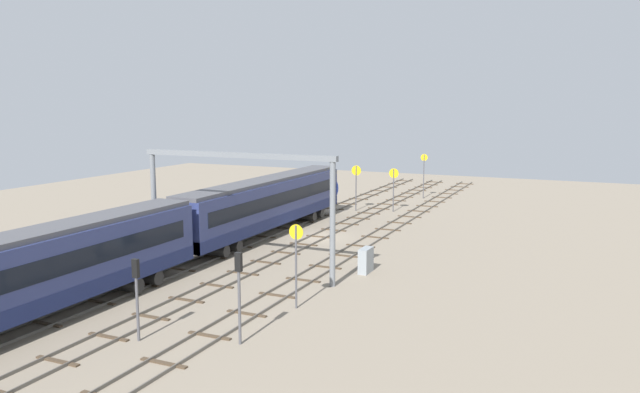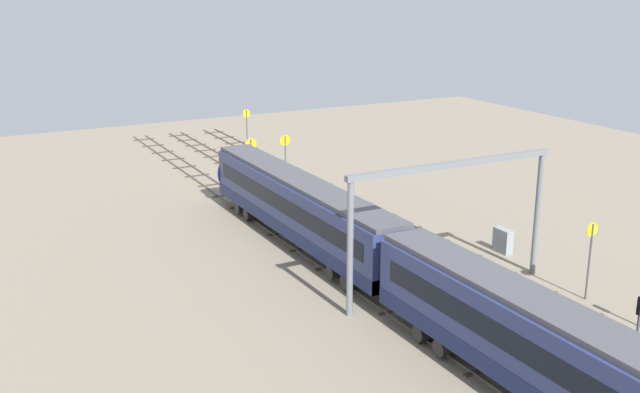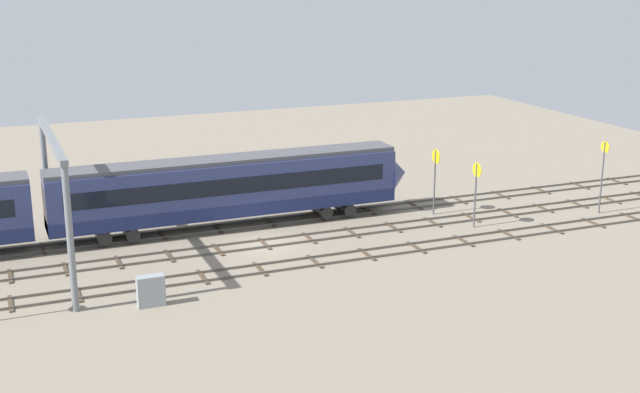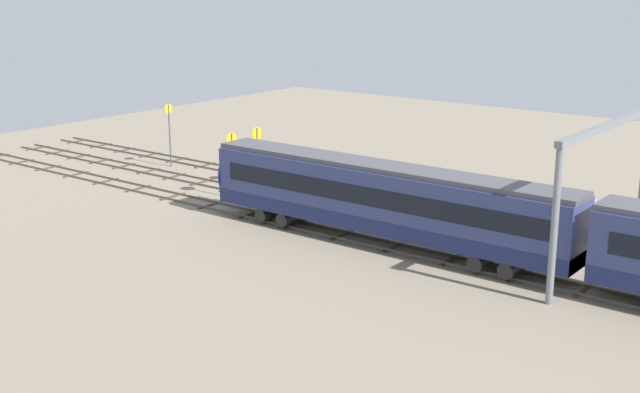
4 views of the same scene
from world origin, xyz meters
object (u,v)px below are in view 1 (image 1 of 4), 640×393
at_px(overhead_gantry, 237,186).
at_px(signal_light_trackside_departure, 137,287).
at_px(signal_light_trackside_approach, 239,284).
at_px(speed_sign_near_foreground, 356,180).
at_px(speed_sign_mid_trackside, 394,183).
at_px(speed_sign_distant_end, 296,255).
at_px(relay_cabinet, 366,260).
at_px(speed_sign_far_trackside, 424,171).
at_px(train, 184,230).

distance_m(overhead_gantry, signal_light_trackside_departure, 12.55).
bearing_deg(signal_light_trackside_approach, speed_sign_near_foreground, 12.53).
height_order(speed_sign_near_foreground, speed_sign_mid_trackside, speed_sign_near_foreground).
distance_m(overhead_gantry, speed_sign_near_foreground, 26.42).
distance_m(speed_sign_distant_end, relay_cabinet, 8.77).
distance_m(speed_sign_far_trackside, speed_sign_distant_end, 42.37).
bearing_deg(speed_sign_distant_end, signal_light_trackside_departure, 147.03).
distance_m(speed_sign_distant_end, signal_light_trackside_departure, 8.79).
xyz_separation_m(speed_sign_far_trackside, relay_cabinet, (-33.76, -4.96, -2.51)).
height_order(speed_sign_mid_trackside, speed_sign_distant_end, speed_sign_distant_end).
bearing_deg(signal_light_trackside_departure, speed_sign_distant_end, -32.97).
bearing_deg(signal_light_trackside_approach, relay_cabinet, -4.65).
xyz_separation_m(speed_sign_near_foreground, speed_sign_far_trackside, (11.33, -4.32, 0.11)).
xyz_separation_m(signal_light_trackside_approach, relay_cabinet, (14.15, -1.15, -2.08)).
relative_size(speed_sign_near_foreground, speed_sign_far_trackside, 0.90).
bearing_deg(signal_light_trackside_departure, overhead_gantry, 8.73).
height_order(overhead_gantry, speed_sign_near_foreground, overhead_gantry).
xyz_separation_m(overhead_gantry, speed_sign_mid_trackside, (27.24, -2.18, -2.85)).
relative_size(train, speed_sign_distant_end, 10.63).
distance_m(speed_sign_far_trackside, signal_light_trackside_departure, 49.56).
xyz_separation_m(speed_sign_mid_trackside, signal_light_trackside_departure, (-39.23, 0.34, -0.40)).
relative_size(speed_sign_near_foreground, relay_cabinet, 2.86).
bearing_deg(speed_sign_distant_end, speed_sign_near_foreground, 14.98).
bearing_deg(speed_sign_near_foreground, signal_light_trackside_departure, -174.81).
relative_size(speed_sign_distant_end, signal_light_trackside_approach, 1.07).
bearing_deg(relay_cabinet, train, 108.87).
xyz_separation_m(signal_light_trackside_approach, signal_light_trackside_departure, (-1.64, 4.65, -0.25)).
bearing_deg(speed_sign_mid_trackside, speed_sign_distant_end, -172.07).
distance_m(train, overhead_gantry, 5.30).
height_order(overhead_gantry, speed_sign_mid_trackside, overhead_gantry).
distance_m(speed_sign_mid_trackside, signal_light_trackside_departure, 39.23).
height_order(signal_light_trackside_approach, signal_light_trackside_departure, signal_light_trackside_approach).
distance_m(speed_sign_near_foreground, relay_cabinet, 24.38).
bearing_deg(speed_sign_distant_end, signal_light_trackside_approach, 178.75).
height_order(train, speed_sign_near_foreground, train).
bearing_deg(speed_sign_far_trackside, speed_sign_near_foreground, 159.15).
relative_size(speed_sign_far_trackside, signal_light_trackside_departure, 1.32).
distance_m(train, speed_sign_distant_end, 11.66).
bearing_deg(speed_sign_near_foreground, speed_sign_distant_end, -165.02).
xyz_separation_m(speed_sign_distant_end, signal_light_trackside_departure, (-7.37, 4.78, -0.37)).
bearing_deg(speed_sign_far_trackside, relay_cabinet, -171.64).
bearing_deg(speed_sign_distant_end, overhead_gantry, 55.09).
xyz_separation_m(speed_sign_distant_end, signal_light_trackside_approach, (-5.72, 0.12, -0.12)).
height_order(train, speed_sign_mid_trackside, train).
height_order(overhead_gantry, speed_sign_distant_end, overhead_gantry).
bearing_deg(speed_sign_near_foreground, speed_sign_mid_trackside, -75.14).
relative_size(speed_sign_distant_end, relay_cabinet, 2.81).
bearing_deg(relay_cabinet, speed_sign_distant_end, 173.07).
bearing_deg(speed_sign_far_trackside, overhead_gantry, 175.91).
xyz_separation_m(signal_light_trackside_departure, relay_cabinet, (15.79, -5.80, -1.82)).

